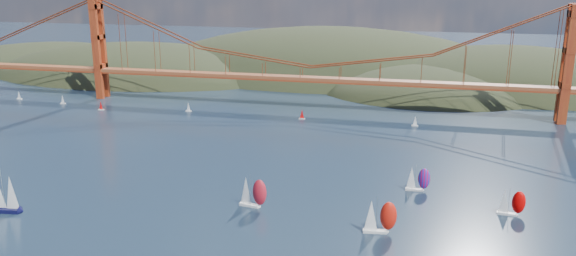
% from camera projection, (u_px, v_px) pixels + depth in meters
% --- Properties ---
extents(headlands, '(725.00, 225.00, 96.00)m').
position_uv_depth(headlands, '(404.00, 97.00, 377.39)').
color(headlands, black).
rests_on(headlands, ground).
extents(bridge, '(552.00, 12.00, 55.00)m').
position_uv_depth(bridge, '(308.00, 47.00, 283.75)').
color(bridge, brown).
rests_on(bridge, ground).
extents(sloop_navy, '(10.41, 6.33, 15.71)m').
position_uv_depth(sloop_navy, '(0.00, 190.00, 164.25)').
color(sloop_navy, black).
rests_on(sloop_navy, ground).
extents(racer_0, '(9.17, 4.74, 10.29)m').
position_uv_depth(racer_0, '(252.00, 192.00, 168.45)').
color(racer_0, white).
rests_on(racer_0, ground).
extents(racer_1, '(9.17, 4.33, 10.35)m').
position_uv_depth(racer_1, '(379.00, 216.00, 151.45)').
color(racer_1, silver).
rests_on(racer_1, ground).
extents(racer_2, '(7.65, 3.25, 8.70)m').
position_uv_depth(racer_2, '(511.00, 202.00, 162.81)').
color(racer_2, white).
rests_on(racer_2, ground).
extents(racer_rwb, '(7.70, 3.16, 8.83)m').
position_uv_depth(racer_rwb, '(417.00, 179.00, 181.10)').
color(racer_rwb, silver).
rests_on(racer_rwb, ground).
extents(distant_boat_0, '(3.00, 2.00, 4.70)m').
position_uv_depth(distant_boat_0, '(19.00, 95.00, 312.90)').
color(distant_boat_0, silver).
rests_on(distant_boat_0, ground).
extents(distant_boat_1, '(3.00, 2.00, 4.70)m').
position_uv_depth(distant_boat_1, '(63.00, 99.00, 302.08)').
color(distant_boat_1, silver).
rests_on(distant_boat_1, ground).
extents(distant_boat_2, '(3.00, 2.00, 4.70)m').
position_uv_depth(distant_boat_2, '(101.00, 106.00, 288.39)').
color(distant_boat_2, silver).
rests_on(distant_boat_2, ground).
extents(distant_boat_3, '(3.00, 2.00, 4.70)m').
position_uv_depth(distant_boat_3, '(188.00, 107.00, 285.28)').
color(distant_boat_3, silver).
rests_on(distant_boat_3, ground).
extents(distant_boat_8, '(3.00, 2.00, 4.70)m').
position_uv_depth(distant_boat_8, '(415.00, 121.00, 258.11)').
color(distant_boat_8, silver).
rests_on(distant_boat_8, ground).
extents(distant_boat_9, '(3.00, 2.00, 4.70)m').
position_uv_depth(distant_boat_9, '(302.00, 114.00, 270.59)').
color(distant_boat_9, silver).
rests_on(distant_boat_9, ground).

